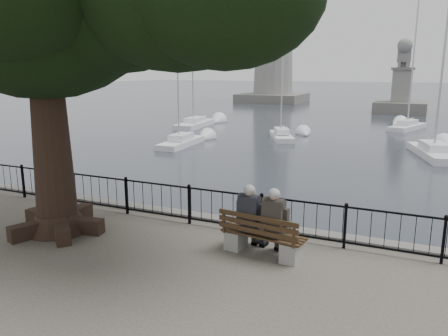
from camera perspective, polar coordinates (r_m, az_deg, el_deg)
The scene contains 12 objects.
harbor at distance 11.87m, azimuth 1.00°, elevation -9.45°, with size 260.00×260.00×1.20m.
railing at distance 11.08m, azimuth 0.00°, elevation -5.26°, with size 22.06×0.06×1.00m.
bench at distance 9.66m, azimuth 4.96°, elevation -9.40°, with size 1.93×0.81×0.99m.
person_left at distance 9.75m, azimuth 3.71°, elevation -6.81°, with size 0.50×0.82×1.57m.
person_right at distance 9.50m, azimuth 6.85°, elevation -7.40°, with size 0.50×0.82×1.57m.
lighthouse at distance 73.06m, azimuth 6.63°, elevation 18.70°, with size 9.96×9.96×30.49m.
lion_monument at distance 57.17m, azimuth 22.13°, elevation 8.90°, with size 5.91×5.91×8.74m.
sailboat_a at distance 29.70m, azimuth -5.62°, elevation 3.49°, with size 1.77×5.08×9.35m.
sailboat_b at distance 32.79m, azimuth 7.53°, elevation 4.38°, with size 3.09×4.80×10.81m.
sailboat_c at distance 28.57m, azimuth 25.68°, elevation 1.98°, with size 3.08×6.00×10.88m.
sailboat_e at distance 39.77m, azimuth -3.79°, elevation 5.89°, with size 2.32×6.25×12.41m.
sailboat_f at distance 41.02m, azimuth 22.83°, elevation 5.12°, with size 3.09×5.51×11.04m.
Camera 1 is at (4.33, -7.12, 3.95)m, focal length 35.00 mm.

